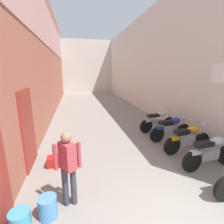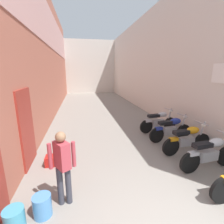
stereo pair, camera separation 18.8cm
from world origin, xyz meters
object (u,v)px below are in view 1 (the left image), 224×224
motorcycle_second (211,151)px  motorcycle_fourth (171,128)px  plastic_crate (55,161)px  pedestrian_by_doorway (68,164)px  water_jug_beside_first (48,207)px  motorcycle_third (188,138)px  motorcycle_fifth (158,120)px  water_jug_near_door (21,222)px

motorcycle_second → motorcycle_fourth: same height
motorcycle_fourth → plastic_crate: size_ratio=4.20×
pedestrian_by_doorway → motorcycle_second: bearing=7.5°
water_jug_beside_first → motorcycle_fourth: bearing=32.9°
motorcycle_third → pedestrian_by_doorway: pedestrian_by_doorway is taller
motorcycle_third → motorcycle_fifth: 2.05m
motorcycle_fifth → pedestrian_by_doorway: bearing=-137.3°
motorcycle_third → motorcycle_fifth: same height
motorcycle_fifth → water_jug_beside_first: 5.64m
motorcycle_second → motorcycle_fifth: same height
motorcycle_fourth → motorcycle_fifth: 1.02m
motorcycle_second → water_jug_beside_first: 4.28m
motorcycle_fourth → pedestrian_by_doorway: 4.57m
motorcycle_fifth → plastic_crate: (-4.26, -1.96, -0.36)m
motorcycle_second → water_jug_near_door: motorcycle_second is taller
pedestrian_by_doorway → water_jug_beside_first: size_ratio=3.74×
motorcycle_third → water_jug_beside_first: motorcycle_third is taller
motorcycle_fourth → plastic_crate: motorcycle_fourth is taller
motorcycle_second → water_jug_near_door: 4.71m
motorcycle_third → water_jug_near_door: size_ratio=4.40×
pedestrian_by_doorway → water_jug_near_door: size_ratio=3.74×
motorcycle_third → pedestrian_by_doorway: (-3.81, -1.47, 0.42)m
pedestrian_by_doorway → water_jug_beside_first: (-0.39, -0.23, -0.71)m
motorcycle_second → motorcycle_fifth: (-0.00, 3.01, 0.00)m
motorcycle_fourth → plastic_crate: (-4.26, -0.94, -0.36)m
motorcycle_second → motorcycle_fifth: bearing=90.0°
water_jug_beside_first → motorcycle_second: bearing=9.9°
motorcycle_fourth → water_jug_beside_first: (-4.21, -2.73, -0.29)m
water_jug_near_door → plastic_crate: (0.34, 2.02, -0.07)m
water_jug_near_door → plastic_crate: size_ratio=0.95×
motorcycle_fifth → plastic_crate: motorcycle_fifth is taller
motorcycle_fourth → motorcycle_fifth: (-0.00, 1.02, 0.00)m
motorcycle_fourth → motorcycle_fifth: bearing=90.0°
motorcycle_second → motorcycle_third: (-0.00, 0.97, 0.00)m
plastic_crate → motorcycle_third: bearing=-1.2°
motorcycle_third → plastic_crate: bearing=178.8°
water_jug_beside_first → pedestrian_by_doorway: bearing=30.7°
motorcycle_third → water_jug_near_door: motorcycle_third is taller
motorcycle_fifth → water_jug_beside_first: size_ratio=4.38×
motorcycle_fifth → motorcycle_fourth: bearing=-90.0°
motorcycle_third → motorcycle_fourth: same height
motorcycle_fifth → water_jug_near_door: motorcycle_fifth is taller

